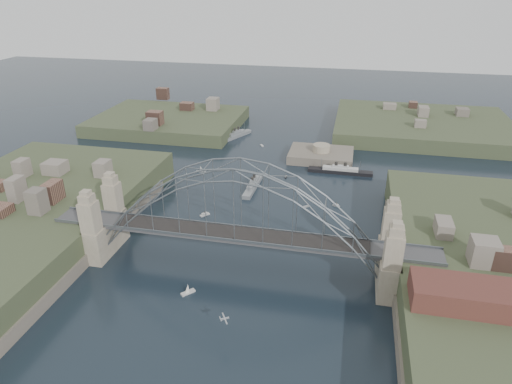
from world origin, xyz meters
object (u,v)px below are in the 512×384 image
object	(u,v)px
fort_island	(321,160)
ocean_liner	(340,171)
naval_cruiser_near	(253,185)
wharf_shed	(473,296)
naval_cruiser_far	(237,135)
bridge	(238,218)

from	to	relation	value
fort_island	ocean_liner	xyz separation A→B (m)	(7.29, -11.27, 1.13)
naval_cruiser_near	wharf_shed	bearing A→B (deg)	-48.06
fort_island	wharf_shed	size ratio (longest dim) A/B	1.10
fort_island	naval_cruiser_near	bearing A→B (deg)	-122.46
naval_cruiser_near	ocean_liner	bearing A→B (deg)	33.97
wharf_shed	naval_cruiser_far	size ratio (longest dim) A/B	1.29
fort_island	naval_cruiser_far	xyz separation A→B (m)	(-35.12, 17.56, 1.19)
bridge	naval_cruiser_near	xyz separation A→B (m)	(-6.02, 41.67, -11.50)
bridge	ocean_liner	xyz separation A→B (m)	(19.29, 58.73, -11.53)
naval_cruiser_near	ocean_liner	xyz separation A→B (m)	(25.31, 17.05, -0.03)
naval_cruiser_far	wharf_shed	bearing A→B (deg)	-56.54
bridge	naval_cruiser_far	size ratio (longest dim) A/B	5.41
wharf_shed	ocean_liner	size ratio (longest dim) A/B	0.96
wharf_shed	naval_cruiser_near	world-z (taller)	wharf_shed
fort_island	wharf_shed	xyz separation A→B (m)	(32.00, -84.00, 10.34)
ocean_liner	bridge	bearing A→B (deg)	-108.19
bridge	fort_island	xyz separation A→B (m)	(12.00, 70.00, -12.66)
ocean_liner	naval_cruiser_far	bearing A→B (deg)	145.79
wharf_shed	naval_cruiser_far	distance (m)	122.08
naval_cruiser_far	naval_cruiser_near	bearing A→B (deg)	-69.56
bridge	wharf_shed	bearing A→B (deg)	-17.65
naval_cruiser_far	bridge	bearing A→B (deg)	-75.21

